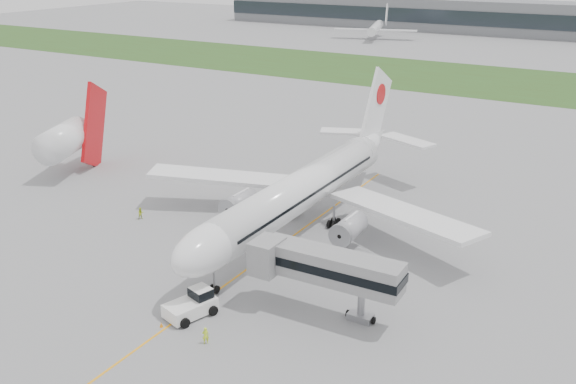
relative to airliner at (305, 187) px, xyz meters
The scene contains 14 objects.
ground 7.47m from the airliner, 90.00° to the right, with size 600.00×600.00×0.00m, color gray.
apron_markings 11.38m from the airliner, 90.00° to the right, with size 70.00×70.00×0.04m, color orange, non-canonical shape.
grass_strip 115.27m from the airliner, 90.00° to the left, with size 600.00×50.00×0.02m, color #314A1B.
terminal_building 225.01m from the airliner, 90.00° to the left, with size 320.00×22.30×14.00m.
control_tower 244.38m from the airliner, 111.62° to the left, with size 12.00×12.00×56.00m, color gray, non-canonical shape.
airliner is the anchor object (origin of this frame).
pushback_tug 24.81m from the airliner, 88.28° to the right, with size 4.56×5.66×2.58m.
jet_bridge 21.22m from the airliner, 56.56° to the right, with size 15.36×4.70×7.11m.
safety_cone_left 28.38m from the airliner, 91.03° to the right, with size 0.36×0.36×0.50m, color orange.
safety_cone_right 23.30m from the airliner, 88.74° to the right, with size 0.36×0.36×0.49m, color orange.
ground_crew_near 28.73m from the airliner, 80.00° to the right, with size 0.62×0.41×1.70m, color #CFF428.
ground_crew_far 22.89m from the airliner, 157.20° to the right, with size 0.80×0.63×1.66m, color #AEC420.
neighbor_aircraft 43.70m from the airliner, behind, with size 9.04×18.39×14.94m.
distant_aircraft_left 194.14m from the airliner, 110.35° to the left, with size 33.63×29.67×12.86m, color white, non-canonical shape.
Camera 1 is at (37.19, -63.04, 34.30)m, focal length 40.00 mm.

